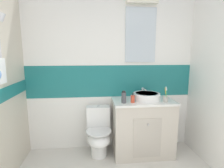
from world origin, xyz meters
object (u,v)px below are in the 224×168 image
at_px(sink_basin, 146,96).
at_px(toilet, 99,133).
at_px(toothbrush_cup, 166,98).
at_px(mouthwash_bottle, 124,97).
at_px(soap_dispenser, 133,99).

height_order(sink_basin, toilet, sink_basin).
distance_m(toilet, toothbrush_cup, 1.11).
bearing_deg(toilet, sink_basin, -2.17).
bearing_deg(mouthwash_bottle, soap_dispenser, 1.66).
bearing_deg(mouthwash_bottle, toilet, 157.96).
bearing_deg(mouthwash_bottle, sink_basin, 17.80).
bearing_deg(toothbrush_cup, mouthwash_bottle, 178.34).
bearing_deg(mouthwash_bottle, toothbrush_cup, -1.66).
bearing_deg(toothbrush_cup, soap_dispenser, 177.44).
relative_size(toilet, soap_dispenser, 5.14).
bearing_deg(sink_basin, soap_dispenser, -154.26).
relative_size(sink_basin, toilet, 0.59).
xyz_separation_m(toilet, mouthwash_bottle, (0.35, -0.14, 0.58)).
distance_m(sink_basin, soap_dispenser, 0.26).
bearing_deg(toilet, mouthwash_bottle, -22.04).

